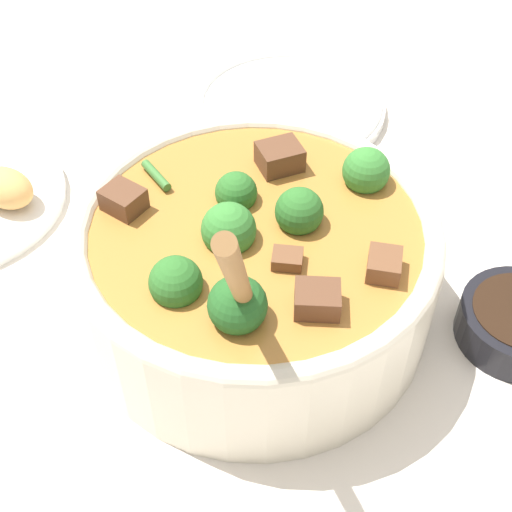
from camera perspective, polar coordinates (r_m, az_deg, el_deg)
name	(u,v)px	position (r m, az deg, el deg)	size (l,w,h in m)	color
ground_plane	(256,310)	(0.58, 0.00, -4.38)	(4.00, 4.00, 0.00)	silver
stew_bowl	(256,262)	(0.54, 0.01, -0.49)	(0.27, 0.27, 0.23)	beige
empty_plate	(288,105)	(0.79, 2.57, 12.00)	(0.21, 0.21, 0.02)	white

